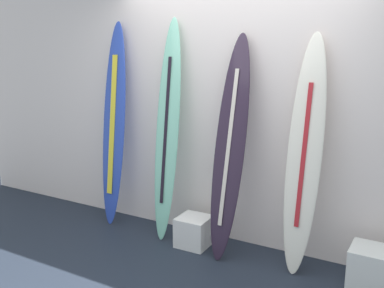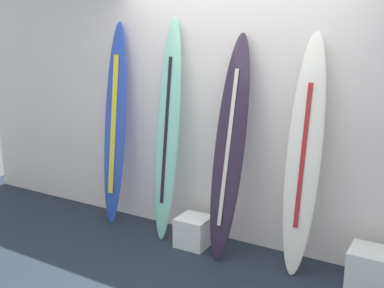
% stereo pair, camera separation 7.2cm
% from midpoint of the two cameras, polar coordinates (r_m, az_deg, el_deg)
% --- Properties ---
extents(wall_back, '(7.20, 0.20, 2.80)m').
position_cam_midpoint_polar(wall_back, '(4.10, 6.87, 5.90)').
color(wall_back, silver).
rests_on(wall_back, ground).
extents(surfboard_cobalt, '(0.29, 0.32, 2.18)m').
position_cam_midpoint_polar(surfboard_cobalt, '(4.60, -9.94, 2.39)').
color(surfboard_cobalt, '#2C48B3').
rests_on(surfboard_cobalt, ground).
extents(surfboard_seafoam, '(0.27, 0.40, 2.19)m').
position_cam_midpoint_polar(surfboard_seafoam, '(4.15, -2.81, 1.64)').
color(surfboard_seafoam, '#83D0B4').
rests_on(surfboard_seafoam, ground).
extents(surfboard_charcoal, '(0.31, 0.50, 2.03)m').
position_cam_midpoint_polar(surfboard_charcoal, '(3.79, 5.64, -0.67)').
color(surfboard_charcoal, '#2C2032').
rests_on(surfboard_charcoal, ground).
extents(surfboard_ivory, '(0.31, 0.39, 2.02)m').
position_cam_midpoint_polar(surfboard_ivory, '(3.62, 15.46, -1.79)').
color(surfboard_ivory, white).
rests_on(surfboard_ivory, ground).
extents(display_block_left, '(0.32, 0.32, 0.36)m').
position_cam_midpoint_polar(display_block_left, '(3.71, 23.48, -15.60)').
color(display_block_left, silver).
rests_on(display_block_left, ground).
extents(display_block_center, '(0.31, 0.31, 0.29)m').
position_cam_midpoint_polar(display_block_center, '(4.19, 0.76, -11.74)').
color(display_block_center, silver).
rests_on(display_block_center, ground).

